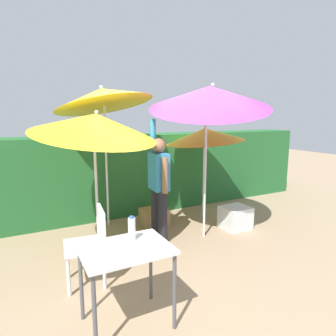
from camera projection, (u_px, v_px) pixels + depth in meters
The scene contains 12 objects.
ground_plane at pixel (177, 239), 4.67m from camera, with size 24.00×24.00×0.00m, color #9E8466.
hedge_row at pixel (136, 173), 6.00m from camera, with size 8.00×0.70×1.56m, color #23602D.
umbrella_rainbow at pixel (210, 97), 4.40m from camera, with size 1.91×1.86×2.68m.
umbrella_orange at pixel (95, 125), 3.89m from camera, with size 1.70×1.69×2.14m.
umbrella_yellow at pixel (205, 135), 5.36m from camera, with size 1.46×1.44×1.78m.
umbrella_navy at pixel (103, 97), 4.85m from camera, with size 1.68×1.65×2.61m.
person_vendor at pixel (159, 182), 4.48m from camera, with size 0.24×0.55×1.88m.
chair_plastic at pixel (91, 241), 3.39m from camera, with size 0.49×0.49×0.89m.
cooler_box at pixel (235, 217), 5.12m from camera, with size 0.47×0.41×0.38m, color silver.
crate_cardboard at pixel (154, 217), 5.23m from camera, with size 0.46×0.36×0.31m, color #9E7A4C.
folding_table at pixel (126, 257), 2.67m from camera, with size 0.80×0.60×0.76m.
bottle_water at pixel (132, 229), 2.78m from camera, with size 0.07×0.07×0.24m.
Camera 1 is at (-2.16, -3.83, 1.94)m, focal length 31.61 mm.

